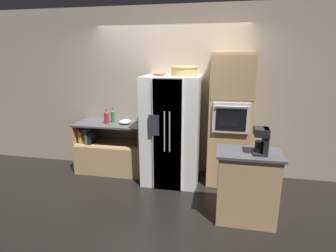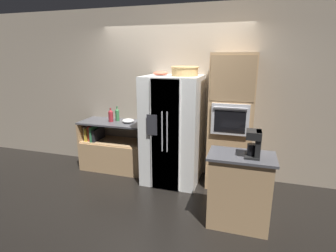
{
  "view_description": "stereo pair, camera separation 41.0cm",
  "coord_description": "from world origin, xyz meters",
  "px_view_note": "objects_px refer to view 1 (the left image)",
  "views": [
    {
      "loc": [
        0.81,
        -3.92,
        2.0
      ],
      "look_at": [
        0.05,
        -0.03,
        0.94
      ],
      "focal_mm": 28.0,
      "sensor_mm": 36.0,
      "label": 1
    },
    {
      "loc": [
        1.21,
        -3.82,
        2.0
      ],
      "look_at": [
        0.05,
        -0.03,
        0.94
      ],
      "focal_mm": 28.0,
      "sensor_mm": 36.0,
      "label": 2
    }
  ],
  "objects_px": {
    "mixing_bowl": "(125,122)",
    "coffee_maker": "(262,140)",
    "refrigerator": "(172,130)",
    "wall_oven": "(230,120)",
    "bottle_tall": "(107,117)",
    "wicker_basket": "(184,71)",
    "fruit_bowl": "(159,73)",
    "bottle_short": "(113,116)"
  },
  "relations": [
    {
      "from": "wall_oven",
      "to": "fruit_bowl",
      "type": "relative_size",
      "value": 8.7
    },
    {
      "from": "wall_oven",
      "to": "refrigerator",
      "type": "bearing_deg",
      "value": -173.07
    },
    {
      "from": "fruit_bowl",
      "to": "bottle_tall",
      "type": "xyz_separation_m",
      "value": [
        -0.95,
        0.05,
        -0.75
      ]
    },
    {
      "from": "wall_oven",
      "to": "bottle_short",
      "type": "xyz_separation_m",
      "value": [
        -1.98,
        0.09,
        -0.03
      ]
    },
    {
      "from": "bottle_tall",
      "to": "bottle_short",
      "type": "relative_size",
      "value": 0.92
    },
    {
      "from": "wall_oven",
      "to": "bottle_tall",
      "type": "height_order",
      "value": "wall_oven"
    },
    {
      "from": "wall_oven",
      "to": "bottle_tall",
      "type": "bearing_deg",
      "value": 179.75
    },
    {
      "from": "fruit_bowl",
      "to": "mixing_bowl",
      "type": "relative_size",
      "value": 1.15
    },
    {
      "from": "bottle_tall",
      "to": "bottle_short",
      "type": "xyz_separation_m",
      "value": [
        0.08,
        0.08,
        0.0
      ]
    },
    {
      "from": "coffee_maker",
      "to": "mixing_bowl",
      "type": "bearing_deg",
      "value": 152.01
    },
    {
      "from": "fruit_bowl",
      "to": "bottle_short",
      "type": "xyz_separation_m",
      "value": [
        -0.87,
        0.13,
        -0.75
      ]
    },
    {
      "from": "wall_oven",
      "to": "bottle_short",
      "type": "distance_m",
      "value": 1.98
    },
    {
      "from": "bottle_short",
      "to": "mixing_bowl",
      "type": "xyz_separation_m",
      "value": [
        0.24,
        -0.07,
        -0.08
      ]
    },
    {
      "from": "refrigerator",
      "to": "fruit_bowl",
      "type": "distance_m",
      "value": 0.92
    },
    {
      "from": "refrigerator",
      "to": "fruit_bowl",
      "type": "relative_size",
      "value": 7.27
    },
    {
      "from": "fruit_bowl",
      "to": "mixing_bowl",
      "type": "bearing_deg",
      "value": 173.93
    },
    {
      "from": "wall_oven",
      "to": "mixing_bowl",
      "type": "distance_m",
      "value": 1.74
    },
    {
      "from": "fruit_bowl",
      "to": "bottle_tall",
      "type": "bearing_deg",
      "value": 177.05
    },
    {
      "from": "refrigerator",
      "to": "mixing_bowl",
      "type": "distance_m",
      "value": 0.85
    },
    {
      "from": "wicker_basket",
      "to": "bottle_tall",
      "type": "height_order",
      "value": "wicker_basket"
    },
    {
      "from": "fruit_bowl",
      "to": "wall_oven",
      "type": "bearing_deg",
      "value": 2.06
    },
    {
      "from": "fruit_bowl",
      "to": "mixing_bowl",
      "type": "distance_m",
      "value": 1.04
    },
    {
      "from": "bottle_short",
      "to": "refrigerator",
      "type": "bearing_deg",
      "value": -10.64
    },
    {
      "from": "wicker_basket",
      "to": "bottle_tall",
      "type": "bearing_deg",
      "value": 176.16
    },
    {
      "from": "wicker_basket",
      "to": "fruit_bowl",
      "type": "relative_size",
      "value": 1.77
    },
    {
      "from": "bottle_tall",
      "to": "bottle_short",
      "type": "distance_m",
      "value": 0.12
    },
    {
      "from": "fruit_bowl",
      "to": "coffee_maker",
      "type": "relative_size",
      "value": 0.76
    },
    {
      "from": "refrigerator",
      "to": "coffee_maker",
      "type": "height_order",
      "value": "refrigerator"
    },
    {
      "from": "fruit_bowl",
      "to": "coffee_maker",
      "type": "height_order",
      "value": "fruit_bowl"
    },
    {
      "from": "wall_oven",
      "to": "wicker_basket",
      "type": "relative_size",
      "value": 4.91
    },
    {
      "from": "fruit_bowl",
      "to": "bottle_short",
      "type": "height_order",
      "value": "fruit_bowl"
    },
    {
      "from": "wicker_basket",
      "to": "bottle_tall",
      "type": "distance_m",
      "value": 1.57
    },
    {
      "from": "refrigerator",
      "to": "bottle_short",
      "type": "xyz_separation_m",
      "value": [
        -1.08,
        0.2,
        0.14
      ]
    },
    {
      "from": "mixing_bowl",
      "to": "coffee_maker",
      "type": "distance_m",
      "value": 2.35
    },
    {
      "from": "bottle_tall",
      "to": "wall_oven",
      "type": "bearing_deg",
      "value": -0.25
    },
    {
      "from": "coffee_maker",
      "to": "refrigerator",
      "type": "bearing_deg",
      "value": 141.87
    },
    {
      "from": "wall_oven",
      "to": "bottle_short",
      "type": "height_order",
      "value": "wall_oven"
    },
    {
      "from": "refrigerator",
      "to": "wall_oven",
      "type": "xyz_separation_m",
      "value": [
        0.9,
        0.11,
        0.17
      ]
    },
    {
      "from": "mixing_bowl",
      "to": "coffee_maker",
      "type": "bearing_deg",
      "value": -27.99
    },
    {
      "from": "bottle_short",
      "to": "bottle_tall",
      "type": "bearing_deg",
      "value": -134.07
    },
    {
      "from": "wicker_basket",
      "to": "mixing_bowl",
      "type": "bearing_deg",
      "value": 173.97
    },
    {
      "from": "wicker_basket",
      "to": "mixing_bowl",
      "type": "xyz_separation_m",
      "value": [
        -1.02,
        0.11,
        -0.87
      ]
    }
  ]
}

